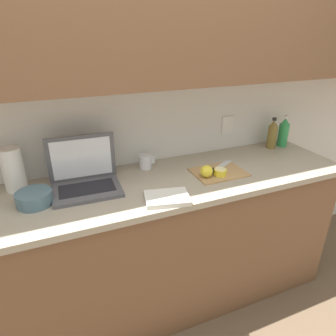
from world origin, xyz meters
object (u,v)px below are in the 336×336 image
lemon_whole_beside (207,171)px  cutting_board (219,172)px  measuring_cup (145,162)px  bowl_white (34,198)px  paper_towel_roll (13,169)px  lemon_half_cut (220,172)px  knife (213,170)px  bottle_oil_tall (283,132)px  laptop (85,177)px  bottle_green_soda (272,134)px

lemon_whole_beside → cutting_board: bearing=18.4°
lemon_whole_beside → measuring_cup: 0.39m
bowl_white → paper_towel_roll: bearing=113.6°
lemon_half_cut → lemon_whole_beside: 0.09m
paper_towel_roll → cutting_board: bearing=-12.1°
knife → lemon_whole_beside: (-0.08, -0.05, 0.03)m
bottle_oil_tall → bowl_white: (-1.69, -0.19, -0.07)m
laptop → paper_towel_roll: (-0.34, 0.12, 0.05)m
cutting_board → lemon_half_cut: 0.05m
laptop → bottle_oil_tall: bearing=6.4°
cutting_board → bottle_oil_tall: bottle_oil_tall is taller
bottle_oil_tall → measuring_cup: (-1.06, 0.01, -0.06)m
lemon_whole_beside → lemon_half_cut: bearing=-4.4°
lemon_whole_beside → paper_towel_roll: size_ratio=0.31×
lemon_half_cut → paper_towel_roll: (-1.09, 0.28, 0.09)m
bowl_white → measuring_cup: bearing=17.0°
measuring_cup → cutting_board: bearing=-31.2°
measuring_cup → bowl_white: (-0.64, -0.19, -0.01)m
lemon_half_cut → bowl_white: bearing=175.5°
lemon_half_cut → bottle_green_soda: 0.65m
knife → cutting_board: bearing=-55.3°
bottle_green_soda → paper_towel_roll: bearing=179.6°
bowl_white → bottle_oil_tall: bearing=6.2°
lemon_half_cut → bottle_oil_tall: (0.69, 0.27, 0.08)m
lemon_half_cut → measuring_cup: size_ratio=0.75×
cutting_board → bowl_white: size_ratio=1.79×
bottle_green_soda → bowl_white: bottle_green_soda is taller
laptop → lemon_whole_beside: laptop is taller
knife → laptop: bearing=142.4°
lemon_half_cut → bottle_green_soda: bottle_green_soda is taller
measuring_cup → bottle_green_soda: bearing=-0.5°
lemon_half_cut → bottle_oil_tall: 0.74m
bottle_green_soda → bowl_white: size_ratio=1.30×
laptop → knife: laptop is taller
bottle_green_soda → bowl_white: 1.60m
laptop → bottle_green_soda: 1.34m
lemon_half_cut → cutting_board: bearing=67.2°
bowl_white → knife: bearing=-1.4°
cutting_board → bottle_green_soda: 0.62m
knife → lemon_whole_beside: size_ratio=3.88×
bottle_oil_tall → measuring_cup: 1.06m
bottle_oil_tall → knife: bearing=-163.4°
knife → bottle_green_soda: 0.64m
lemon_half_cut → knife: bearing=101.6°
paper_towel_roll → lemon_half_cut: bearing=-14.3°
cutting_board → bottle_green_soda: bottle_green_soda is taller
laptop → knife: bearing=-5.8°
laptop → cutting_board: (0.76, -0.12, -0.06)m
bottle_green_soda → bottle_oil_tall: bearing=-0.0°
lemon_half_cut → bottle_green_soda: size_ratio=0.33×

